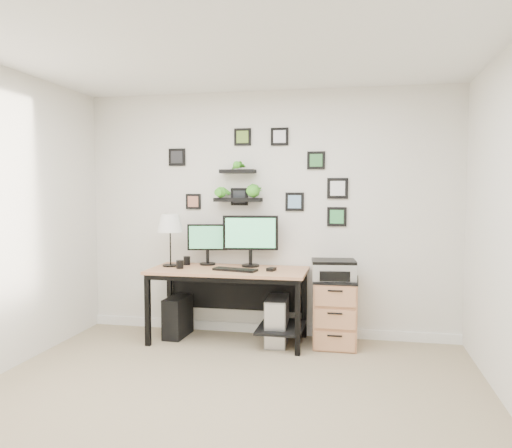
% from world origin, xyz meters
% --- Properties ---
extents(room, '(4.00, 4.00, 4.00)m').
position_xyz_m(room, '(0.00, 1.98, 0.05)').
color(room, tan).
rests_on(room, ground).
extents(desk, '(1.60, 0.70, 0.75)m').
position_xyz_m(desk, '(-0.30, 1.67, 0.63)').
color(desk, tan).
rests_on(desk, ground).
extents(monitor_left, '(0.43, 0.20, 0.44)m').
position_xyz_m(monitor_left, '(-0.63, 1.86, 1.01)').
color(monitor_left, black).
rests_on(monitor_left, desk).
extents(monitor_right, '(0.58, 0.21, 0.54)m').
position_xyz_m(monitor_right, '(-0.15, 1.83, 1.07)').
color(monitor_right, black).
rests_on(monitor_right, desk).
extents(keyboard, '(0.46, 0.23, 0.02)m').
position_xyz_m(keyboard, '(-0.24, 1.54, 0.76)').
color(keyboard, black).
rests_on(keyboard, desk).
extents(mouse, '(0.09, 0.12, 0.03)m').
position_xyz_m(mouse, '(0.11, 1.60, 0.77)').
color(mouse, black).
rests_on(mouse, desk).
extents(table_lamp, '(0.27, 0.27, 0.55)m').
position_xyz_m(table_lamp, '(-0.99, 1.70, 1.19)').
color(table_lamp, black).
rests_on(table_lamp, desk).
extents(mug, '(0.08, 0.08, 0.09)m').
position_xyz_m(mug, '(-0.83, 1.56, 0.79)').
color(mug, black).
rests_on(mug, desk).
extents(pen_cup, '(0.07, 0.07, 0.09)m').
position_xyz_m(pen_cup, '(-0.84, 1.81, 0.80)').
color(pen_cup, black).
rests_on(pen_cup, desk).
extents(pc_tower_black, '(0.21, 0.43, 0.42)m').
position_xyz_m(pc_tower_black, '(-0.91, 1.70, 0.21)').
color(pc_tower_black, black).
rests_on(pc_tower_black, ground).
extents(pc_tower_grey, '(0.23, 0.48, 0.47)m').
position_xyz_m(pc_tower_grey, '(0.16, 1.65, 0.23)').
color(pc_tower_grey, gray).
rests_on(pc_tower_grey, ground).
extents(file_cabinet, '(0.43, 0.53, 0.67)m').
position_xyz_m(file_cabinet, '(0.75, 1.72, 0.34)').
color(file_cabinet, tan).
rests_on(file_cabinet, ground).
extents(printer, '(0.46, 0.39, 0.19)m').
position_xyz_m(printer, '(0.72, 1.69, 0.77)').
color(printer, silver).
rests_on(printer, file_cabinet).
extents(wall_decor, '(1.95, 0.18, 1.03)m').
position_xyz_m(wall_decor, '(-0.20, 1.93, 1.65)').
color(wall_decor, black).
rests_on(wall_decor, ground).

